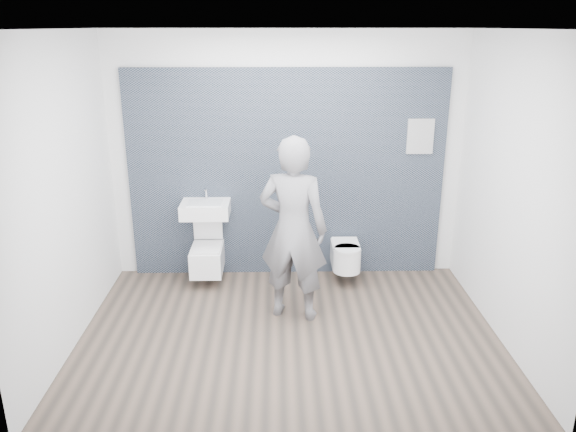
{
  "coord_description": "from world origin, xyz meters",
  "views": [
    {
      "loc": [
        -0.11,
        -4.77,
        2.83
      ],
      "look_at": [
        0.0,
        0.6,
        1.0
      ],
      "focal_mm": 35.0,
      "sensor_mm": 36.0,
      "label": 1
    }
  ],
  "objects_px": {
    "washbasin": "(205,209)",
    "toilet_square": "(207,257)",
    "toilet_rounded": "(346,256)",
    "visitor": "(293,229)"
  },
  "relations": [
    {
      "from": "toilet_square",
      "to": "toilet_rounded",
      "type": "relative_size",
      "value": 1.29
    },
    {
      "from": "toilet_rounded",
      "to": "visitor",
      "type": "distance_m",
      "value": 1.18
    },
    {
      "from": "washbasin",
      "to": "toilet_rounded",
      "type": "bearing_deg",
      "value": -2.36
    },
    {
      "from": "toilet_rounded",
      "to": "visitor",
      "type": "bearing_deg",
      "value": -128.79
    },
    {
      "from": "toilet_square",
      "to": "visitor",
      "type": "xyz_separation_m",
      "value": [
        0.96,
        -0.8,
        0.63
      ]
    },
    {
      "from": "toilet_rounded",
      "to": "toilet_square",
      "type": "bearing_deg",
      "value": 179.31
    },
    {
      "from": "toilet_rounded",
      "to": "visitor",
      "type": "xyz_separation_m",
      "value": [
        -0.63,
        -0.78,
        0.62
      ]
    },
    {
      "from": "washbasin",
      "to": "toilet_square",
      "type": "relative_size",
      "value": 0.78
    },
    {
      "from": "washbasin",
      "to": "toilet_rounded",
      "type": "distance_m",
      "value": 1.69
    },
    {
      "from": "washbasin",
      "to": "toilet_square",
      "type": "bearing_deg",
      "value": -90.0
    }
  ]
}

